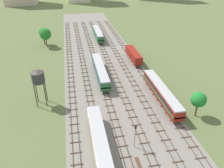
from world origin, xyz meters
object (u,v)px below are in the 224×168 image
at_px(diesel_railcar_left_nearest, 100,141).
at_px(passenger_coach_centre_left_mid, 100,70).
at_px(passenger_coach_right_near, 162,92).
at_px(diesel_railcar_centre_far, 98,33).
at_px(freight_boxcar_right_midfar, 134,55).
at_px(water_tower, 38,77).
at_px(signal_post_nearest, 135,133).

bearing_deg(diesel_railcar_left_nearest, passenger_coach_centre_left_mid, 81.48).
xyz_separation_m(passenger_coach_right_near, diesel_railcar_centre_far, (-9.55, 57.19, -0.02)).
bearing_deg(passenger_coach_centre_left_mid, freight_boxcar_right_midfar, 37.95).
bearing_deg(diesel_railcar_centre_far, diesel_railcar_left_nearest, -97.52).
distance_m(freight_boxcar_right_midfar, water_tower, 39.89).
bearing_deg(water_tower, passenger_coach_centre_left_mid, 34.97).
bearing_deg(signal_post_nearest, diesel_railcar_left_nearest, 176.96).
height_order(diesel_railcar_left_nearest, passenger_coach_centre_left_mid, same).
xyz_separation_m(freight_boxcar_right_midfar, water_tower, (-31.81, -23.40, 5.58)).
xyz_separation_m(passenger_coach_right_near, freight_boxcar_right_midfar, (0.01, 27.84, -0.16)).
relative_size(diesel_railcar_left_nearest, freight_boxcar_right_midfar, 1.46).
distance_m(passenger_coach_right_near, diesel_railcar_centre_far, 57.98).
xyz_separation_m(diesel_railcar_left_nearest, diesel_railcar_centre_far, (9.55, 72.41, 0.00)).
bearing_deg(water_tower, passenger_coach_right_near, -7.94).
relative_size(diesel_railcar_left_nearest, water_tower, 2.07).
relative_size(passenger_coach_centre_left_mid, signal_post_nearest, 3.72).
bearing_deg(freight_boxcar_right_midfar, diesel_railcar_left_nearest, -113.93).
relative_size(passenger_coach_right_near, freight_boxcar_right_midfar, 1.57).
distance_m(diesel_railcar_left_nearest, diesel_railcar_centre_far, 73.04).
xyz_separation_m(passenger_coach_right_near, signal_post_nearest, (-11.94, -15.60, 1.11)).
bearing_deg(passenger_coach_centre_left_mid, diesel_railcar_left_nearest, -98.52).
distance_m(passenger_coach_right_near, signal_post_nearest, 19.68).
relative_size(diesel_railcar_centre_far, signal_post_nearest, 3.46).
bearing_deg(water_tower, diesel_railcar_left_nearest, -57.14).
distance_m(passenger_coach_centre_left_mid, freight_boxcar_right_midfar, 18.18).
bearing_deg(signal_post_nearest, freight_boxcar_right_midfar, 74.62).
relative_size(water_tower, signal_post_nearest, 1.67).
bearing_deg(diesel_railcar_centre_far, signal_post_nearest, -91.88).
bearing_deg(diesel_railcar_centre_far, water_tower, -112.87).
height_order(diesel_railcar_left_nearest, water_tower, water_tower).
bearing_deg(freight_boxcar_right_midfar, water_tower, -143.66).
height_order(passenger_coach_centre_left_mid, signal_post_nearest, signal_post_nearest).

